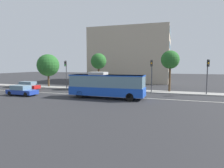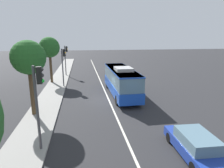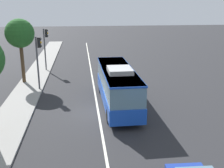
# 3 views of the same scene
# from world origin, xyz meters

# --- Properties ---
(ground_plane) EXTENTS (160.00, 160.00, 0.00)m
(ground_plane) POSITION_xyz_m (0.00, 0.00, 0.00)
(ground_plane) COLOR #28282B
(sidewalk_kerb) EXTENTS (80.00, 2.77, 0.14)m
(sidewalk_kerb) POSITION_xyz_m (0.00, 6.42, 0.07)
(sidewalk_kerb) COLOR gray
(sidewalk_kerb) RESTS_ON ground_plane
(lane_centre_line) EXTENTS (76.00, 0.16, 0.01)m
(lane_centre_line) POSITION_xyz_m (0.00, 0.00, 0.01)
(lane_centre_line) COLOR silver
(lane_centre_line) RESTS_ON ground_plane
(transit_bus) EXTENTS (10.03, 2.62, 3.46)m
(transit_bus) POSITION_xyz_m (1.65, -1.69, 1.81)
(transit_bus) COLOR #1947B7
(transit_bus) RESTS_ON ground_plane
(traffic_light_near_corner) EXTENTS (0.35, 0.62, 5.20)m
(traffic_light_near_corner) POSITION_xyz_m (14.44, 5.42, 3.56)
(traffic_light_near_corner) COLOR #47474C
(traffic_light_near_corner) RESTS_ON ground_plane
(traffic_light_mid_block) EXTENTS (0.33, 0.62, 5.20)m
(traffic_light_mid_block) POSITION_xyz_m (6.53, 5.18, 3.56)
(traffic_light_mid_block) COLOR #47474C
(traffic_light_mid_block) RESTS_ON ground_plane
(street_tree_kerbside_left) EXTENTS (2.92, 2.92, 6.71)m
(street_tree_kerbside_left) POSITION_xyz_m (9.14, 7.26, 5.18)
(street_tree_kerbside_left) COLOR #4C3823
(street_tree_kerbside_left) RESTS_ON ground_plane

